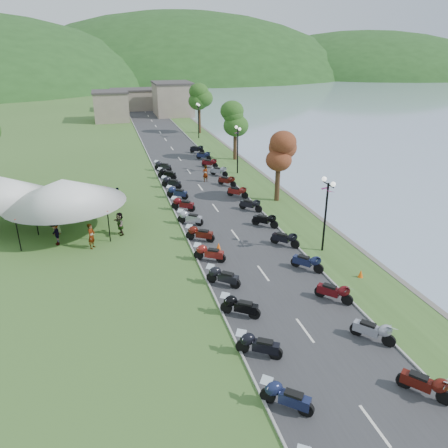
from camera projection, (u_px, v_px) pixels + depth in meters
road at (189, 172)px, 48.20m from camera, size 7.00×120.00×0.02m
hills_backdrop at (119, 76)px, 190.93m from camera, size 360.00×120.00×76.00m
far_building at (136, 101)px, 86.91m from camera, size 18.00×16.00×5.00m
moto_row_left at (211, 253)px, 28.13m from camera, size 2.60×47.38×1.10m
moto_row_right at (251, 204)px, 36.71m from camera, size 2.60×45.92×1.10m
vendor_tent_main at (66, 205)px, 32.33m from camera, size 5.92×5.92×4.00m
vendor_tent_side at (3, 201)px, 33.11m from camera, size 5.07×5.07×4.00m
tree_lakeside at (278, 163)px, 38.02m from camera, size 2.51×2.51×6.96m
pedestrian_a at (93, 248)px, 30.16m from camera, size 0.72×0.80×1.81m
pedestrian_b at (89, 209)px, 37.37m from camera, size 0.88×0.53×1.76m
pedestrian_c at (57, 245)px, 30.66m from camera, size 0.83×1.21×1.73m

